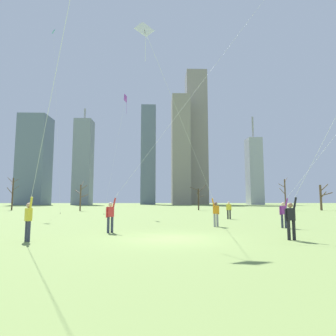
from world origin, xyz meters
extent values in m
plane|color=#7A934C|center=(0.00, 0.00, 0.00)|extent=(400.00, 400.00, 0.00)
cylinder|color=#33384C|center=(7.18, 4.96, 0.42)|extent=(0.14, 0.14, 0.85)
cylinder|color=#33384C|center=(7.40, 4.94, 0.42)|extent=(0.14, 0.14, 0.85)
cube|color=purple|center=(7.29, 4.95, 1.12)|extent=(0.36, 0.23, 0.54)
sphere|color=beige|center=(7.29, 4.95, 1.51)|extent=(0.22, 0.22, 0.22)
cylinder|color=purple|center=(7.08, 4.97, 1.09)|extent=(0.09, 0.09, 0.55)
cylinder|color=purple|center=(7.50, 4.93, 1.59)|extent=(0.21, 0.11, 0.56)
cylinder|color=#33384C|center=(-6.23, -0.63, 0.42)|extent=(0.14, 0.14, 0.85)
cylinder|color=#33384C|center=(-6.08, -0.79, 0.42)|extent=(0.14, 0.14, 0.85)
cube|color=yellow|center=(-6.16, -0.71, 1.12)|extent=(0.38, 0.38, 0.54)
sphere|color=tan|center=(-6.16, -0.71, 1.51)|extent=(0.22, 0.22, 0.22)
cylinder|color=yellow|center=(-6.30, -0.56, 1.09)|extent=(0.09, 0.09, 0.55)
cylinder|color=yellow|center=(-6.01, -0.86, 1.59)|extent=(0.21, 0.21, 0.56)
cylinder|color=silver|center=(-4.15, -3.62, 6.48)|extent=(3.73, 5.53, 9.28)
cylinder|color=black|center=(5.10, -0.66, 0.42)|extent=(0.14, 0.14, 0.85)
cylinder|color=black|center=(5.31, -0.68, 0.42)|extent=(0.14, 0.14, 0.85)
cube|color=black|center=(5.21, -0.67, 1.12)|extent=(0.35, 0.22, 0.54)
sphere|color=#9E7051|center=(5.21, -0.67, 1.51)|extent=(0.22, 0.22, 0.22)
cylinder|color=black|center=(5.00, -0.65, 1.09)|extent=(0.09, 0.09, 0.55)
cylinder|color=black|center=(5.41, -0.68, 1.59)|extent=(0.21, 0.10, 0.56)
cylinder|color=gray|center=(3.29, 6.05, 0.42)|extent=(0.14, 0.14, 0.85)
cylinder|color=gray|center=(3.08, 5.97, 0.42)|extent=(0.14, 0.14, 0.85)
cube|color=orange|center=(3.19, 6.01, 1.12)|extent=(0.39, 0.31, 0.54)
sphere|color=brown|center=(3.19, 6.01, 1.51)|extent=(0.22, 0.22, 0.22)
cylinder|color=orange|center=(3.38, 6.09, 1.09)|extent=(0.09, 0.09, 0.55)
cylinder|color=orange|center=(2.99, 5.93, 1.59)|extent=(0.22, 0.16, 0.56)
cube|color=white|center=(-1.56, 3.83, 12.44)|extent=(1.28, 0.39, 1.22)
cylinder|color=black|center=(-1.56, 3.83, 12.44)|extent=(0.17, 0.35, 0.77)
cylinder|color=white|center=(-1.47, 3.63, 11.11)|extent=(0.02, 0.02, 1.77)
cylinder|color=silver|center=(0.72, 4.88, 7.15)|extent=(4.56, 2.12, 10.60)
cylinder|color=#33384C|center=(-3.30, 2.43, 0.42)|extent=(0.14, 0.14, 0.85)
cylinder|color=#33384C|center=(-3.11, 2.55, 0.42)|extent=(0.14, 0.14, 0.85)
cube|color=red|center=(-3.21, 2.49, 1.12)|extent=(0.39, 0.35, 0.54)
sphere|color=beige|center=(-3.21, 2.49, 1.51)|extent=(0.22, 0.22, 0.22)
cylinder|color=red|center=(-3.38, 2.37, 1.09)|extent=(0.09, 0.09, 0.55)
cylinder|color=red|center=(-3.03, 2.60, 1.59)|extent=(0.22, 0.18, 0.56)
cylinder|color=silver|center=(2.92, 5.02, 10.46)|extent=(11.92, 4.86, 17.24)
cylinder|color=black|center=(5.85, 13.99, 0.42)|extent=(0.14, 0.14, 0.85)
cylinder|color=black|center=(6.03, 13.86, 0.42)|extent=(0.14, 0.14, 0.85)
cube|color=yellow|center=(5.94, 13.93, 1.12)|extent=(0.39, 0.36, 0.54)
sphere|color=beige|center=(5.94, 13.93, 1.51)|extent=(0.22, 0.22, 0.22)
cylinder|color=yellow|center=(5.76, 14.05, 1.09)|extent=(0.09, 0.09, 0.55)
cylinder|color=yellow|center=(6.11, 13.81, 1.09)|extent=(0.09, 0.09, 0.55)
cube|color=teal|center=(-16.79, 28.77, 27.35)|extent=(0.61, 1.04, 1.07)
cylinder|color=black|center=(-16.79, 28.77, 27.35)|extent=(0.27, 0.38, 0.65)
cylinder|color=silver|center=(-15.41, 27.83, 13.70)|extent=(2.78, 1.89, 27.31)
cylinder|color=#3F3833|center=(-14.02, 26.89, 0.04)|extent=(0.10, 0.10, 0.08)
cube|color=purple|center=(-4.79, 21.24, 14.22)|extent=(0.51, 1.01, 1.05)
cylinder|color=black|center=(-4.79, 21.24, 14.22)|extent=(0.25, 0.27, 0.66)
cylinder|color=purple|center=(-4.66, 21.39, 13.07)|extent=(0.02, 0.02, 1.53)
cylinder|color=silver|center=(-6.17, 22.52, 7.13)|extent=(2.77, 2.57, 14.18)
cylinder|color=#3F3833|center=(-7.55, 23.80, 0.04)|extent=(0.10, 0.10, 0.08)
cylinder|color=brown|center=(-13.96, 36.47, 2.22)|extent=(0.24, 0.24, 4.44)
cylinder|color=brown|center=(-13.95, 37.32, 4.51)|extent=(0.08, 1.75, 1.20)
cylinder|color=brown|center=(-13.33, 36.52, 2.52)|extent=(1.30, 0.22, 0.55)
cylinder|color=brown|center=(-14.56, 37.00, 3.18)|extent=(1.32, 1.19, 0.88)
cylinder|color=brown|center=(-13.31, 35.98, 3.91)|extent=(1.39, 1.09, 0.80)
cylinder|color=#423326|center=(6.49, 39.50, 1.96)|extent=(0.26, 0.26, 3.91)
cylinder|color=#423326|center=(5.71, 39.13, 3.85)|extent=(1.65, 0.87, 0.66)
cylinder|color=#423326|center=(7.05, 39.62, 2.50)|extent=(1.16, 0.33, 0.43)
cylinder|color=#423326|center=(6.30, 39.04, 2.86)|extent=(0.50, 1.01, 0.74)
cylinder|color=#423326|center=(7.24, 39.73, 3.90)|extent=(1.61, 0.60, 1.54)
cylinder|color=brown|center=(22.42, 39.43, 2.83)|extent=(0.25, 0.25, 5.66)
cylinder|color=brown|center=(21.67, 38.99, 4.46)|extent=(1.58, 0.97, 0.69)
cylinder|color=brown|center=(21.87, 39.31, 3.43)|extent=(1.19, 0.36, 1.17)
cylinder|color=brown|center=(22.27, 39.02, 4.65)|extent=(0.39, 0.90, 0.84)
cylinder|color=brown|center=(22.82, 39.79, 5.52)|extent=(0.89, 0.82, 0.99)
cylinder|color=#4C3828|center=(-27.12, 40.10, 2.92)|extent=(0.25, 0.25, 5.84)
cylinder|color=#4C3828|center=(-26.92, 40.62, 5.35)|extent=(0.49, 1.11, 0.78)
cylinder|color=#4C3828|center=(-26.80, 40.50, 3.99)|extent=(0.74, 0.89, 0.86)
cylinder|color=#4C3828|center=(-27.35, 39.54, 3.46)|extent=(0.58, 1.23, 1.20)
cylinder|color=#4C3828|center=(-27.41, 39.67, 5.37)|extent=(0.68, 0.96, 1.00)
cylinder|color=#4C3828|center=(-27.63, 40.79, 4.71)|extent=(1.12, 1.48, 0.87)
cylinder|color=brown|center=(28.32, 38.21, 2.27)|extent=(0.38, 0.38, 4.55)
cylinder|color=brown|center=(28.58, 38.55, 3.90)|extent=(0.72, 0.87, 0.67)
cylinder|color=brown|center=(28.91, 37.99, 4.03)|extent=(1.35, 0.64, 1.37)
cylinder|color=brown|center=(29.31, 38.04, 2.87)|extent=(2.06, 0.52, 0.74)
cylinder|color=brown|center=(28.42, 37.49, 2.71)|extent=(0.36, 1.54, 1.23)
cube|color=gray|center=(8.54, 111.89, 23.61)|extent=(7.71, 11.90, 47.22)
cube|color=gray|center=(16.91, 123.43, 31.85)|extent=(9.65, 11.52, 63.70)
cube|color=#9EA3AD|center=(40.54, 111.53, 14.43)|extent=(5.91, 7.20, 28.86)
cylinder|color=#99999E|center=(40.54, 111.53, 33.82)|extent=(0.80, 0.80, 9.93)
cube|color=gray|center=(-33.21, 110.84, 18.16)|extent=(7.23, 7.89, 36.33)
cylinder|color=#99999E|center=(-33.21, 110.84, 38.96)|extent=(0.80, 0.80, 5.25)
cube|color=slate|center=(-53.62, 110.36, 18.87)|extent=(11.34, 11.64, 37.74)
cube|color=slate|center=(-5.81, 119.80, 22.84)|extent=(6.65, 7.06, 45.67)
camera|label=1|loc=(-0.55, -13.47, 1.71)|focal=31.20mm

